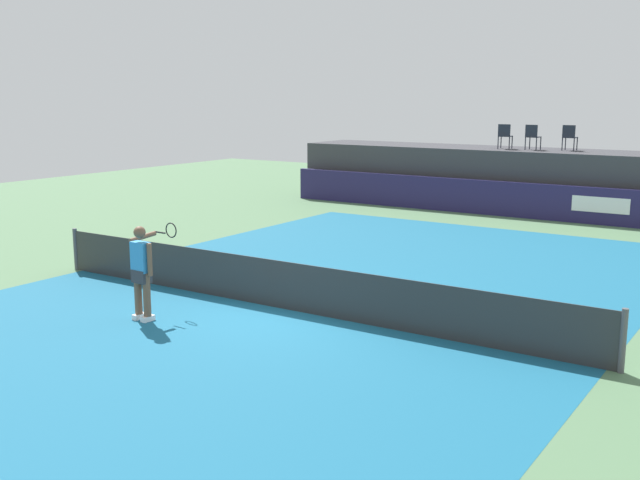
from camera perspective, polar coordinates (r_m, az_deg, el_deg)
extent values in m
plane|color=#4C704C|center=(17.20, 3.34, -2.93)|extent=(48.00, 48.00, 0.00)
cube|color=#16597A|center=(14.77, -2.53, -5.25)|extent=(12.00, 22.00, 0.00)
cube|color=#231E4C|center=(26.56, 14.81, 2.95)|extent=(18.00, 0.20, 1.20)
cube|color=white|center=(25.73, 20.44, 2.51)|extent=(1.80, 0.02, 0.50)
cube|color=#38383D|center=(28.20, 16.04, 4.35)|extent=(18.00, 2.80, 2.20)
cylinder|color=#1E232D|center=(28.36, 14.32, 7.15)|extent=(0.04, 0.04, 0.44)
cylinder|color=#1E232D|center=(28.46, 13.52, 7.20)|extent=(0.04, 0.04, 0.44)
cylinder|color=#1E232D|center=(27.97, 14.12, 7.11)|extent=(0.04, 0.04, 0.44)
cylinder|color=#1E232D|center=(28.07, 13.31, 7.16)|extent=(0.04, 0.04, 0.44)
cube|color=#1E232D|center=(28.20, 13.84, 7.63)|extent=(0.48, 0.48, 0.03)
cube|color=#1E232D|center=(27.99, 13.75, 8.07)|extent=(0.44, 0.07, 0.42)
cylinder|color=#1E232D|center=(28.07, 16.34, 7.01)|extent=(0.04, 0.04, 0.44)
cylinder|color=#1E232D|center=(28.21, 15.57, 7.07)|extent=(0.04, 0.04, 0.44)
cylinder|color=#1E232D|center=(27.69, 16.04, 6.98)|extent=(0.04, 0.04, 0.44)
cylinder|color=#1E232D|center=(27.84, 15.26, 7.04)|extent=(0.04, 0.04, 0.44)
cube|color=#1E232D|center=(27.94, 15.83, 7.51)|extent=(0.47, 0.47, 0.03)
cube|color=#1E232D|center=(27.73, 15.69, 7.96)|extent=(0.44, 0.05, 0.42)
cylinder|color=#1E232D|center=(28.14, 18.86, 6.88)|extent=(0.04, 0.04, 0.44)
cylinder|color=#1E232D|center=(28.24, 18.06, 6.94)|extent=(0.04, 0.04, 0.44)
cylinder|color=#1E232D|center=(27.75, 18.65, 6.84)|extent=(0.04, 0.04, 0.44)
cylinder|color=#1E232D|center=(27.85, 17.84, 6.90)|extent=(0.04, 0.04, 0.44)
cube|color=#1E232D|center=(27.98, 18.38, 7.37)|extent=(0.44, 0.44, 0.03)
cube|color=#1E232D|center=(27.77, 18.30, 7.82)|extent=(0.44, 0.03, 0.42)
cube|color=#2D2D2D|center=(14.64, -2.54, -3.47)|extent=(12.40, 0.02, 0.95)
cylinder|color=#4C4C51|center=(18.87, -17.98, -0.66)|extent=(0.10, 0.10, 1.00)
cylinder|color=#4C4C51|center=(12.22, 21.93, -7.09)|extent=(0.10, 0.10, 1.00)
cube|color=white|center=(14.34, -12.88, -5.81)|extent=(0.13, 0.27, 0.10)
cylinder|color=brown|center=(14.22, -12.96, -4.04)|extent=(0.14, 0.14, 0.82)
cube|color=white|center=(14.52, -13.51, -5.64)|extent=(0.13, 0.27, 0.10)
cylinder|color=brown|center=(14.40, -13.59, -3.88)|extent=(0.14, 0.14, 0.82)
cube|color=#333338|center=(14.23, -13.34, -2.67)|extent=(0.35, 0.24, 0.24)
cube|color=#338CCC|center=(14.15, -13.40, -1.25)|extent=(0.37, 0.22, 0.56)
sphere|color=brown|center=(14.07, -13.48, 0.58)|extent=(0.22, 0.22, 0.22)
cylinder|color=brown|center=(13.98, -12.76, -1.46)|extent=(0.09, 0.09, 0.60)
cylinder|color=brown|center=(14.44, -13.26, 0.23)|extent=(0.12, 0.61, 0.14)
cylinder|color=black|center=(14.71, -12.02, 0.57)|extent=(0.30, 0.05, 0.03)
torus|color=black|center=(14.90, -11.20, 0.73)|extent=(0.30, 0.04, 0.30)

